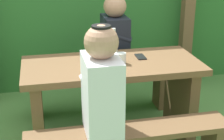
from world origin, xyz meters
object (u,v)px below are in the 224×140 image
object	(u,v)px
bottle_left	(96,50)
person_white_shirt	(102,86)
bottle_right	(114,48)
person_black_coat	(115,36)
picnic_table	(112,89)
cell_phone	(140,57)
bench_far	(100,82)
drinking_glass	(121,58)

from	to	relation	value
bottle_left	person_white_shirt	bearing A→B (deg)	-96.84
person_white_shirt	bottle_right	xyz separation A→B (m)	(0.21, 0.60, 0.05)
person_white_shirt	person_black_coat	distance (m)	1.17
picnic_table	person_black_coat	world-z (taller)	person_black_coat
picnic_table	cell_phone	xyz separation A→B (m)	(0.26, 0.08, 0.23)
person_black_coat	bottle_right	distance (m)	0.53
bottle_right	cell_phone	world-z (taller)	bottle_right
picnic_table	bench_far	bearing A→B (deg)	90.00
picnic_table	person_black_coat	distance (m)	0.65
person_black_coat	bench_far	bearing A→B (deg)	178.73
picnic_table	bottle_left	distance (m)	0.34
person_black_coat	bottle_right	world-z (taller)	person_black_coat
picnic_table	drinking_glass	xyz separation A→B (m)	(0.07, -0.03, 0.27)
bottle_left	cell_phone	size ratio (longest dim) A/B	1.51
picnic_table	bottle_right	world-z (taller)	bottle_right
bottle_left	cell_phone	bearing A→B (deg)	-1.52
person_white_shirt	drinking_glass	size ratio (longest dim) A/B	8.54
picnic_table	person_white_shirt	world-z (taller)	person_white_shirt
drinking_glass	bottle_right	distance (m)	0.11
picnic_table	bench_far	distance (m)	0.59
bench_far	drinking_glass	xyz separation A→B (m)	(0.07, -0.59, 0.44)
person_black_coat	picnic_table	bearing A→B (deg)	-104.92
picnic_table	bottle_right	xyz separation A→B (m)	(0.02, 0.04, 0.33)
bench_far	bottle_right	distance (m)	0.73
drinking_glass	bottle_right	bearing A→B (deg)	120.19
bottle_left	bottle_right	bearing A→B (deg)	-17.59
person_white_shirt	person_black_coat	size ratio (longest dim) A/B	1.00
picnic_table	bottle_right	size ratio (longest dim) A/B	5.30
bottle_right	cell_phone	distance (m)	0.26
person_white_shirt	bottle_right	size ratio (longest dim) A/B	2.73
bottle_right	picnic_table	bearing A→B (deg)	-118.10
bench_far	bottle_left	bearing A→B (deg)	-102.92
person_black_coat	cell_phone	bearing A→B (deg)	-77.52
person_black_coat	bottle_right	bearing A→B (deg)	-103.69
bottle_right	cell_phone	xyz separation A→B (m)	(0.23, 0.03, -0.10)
picnic_table	cell_phone	size ratio (longest dim) A/B	10.00
bottle_right	bench_far	bearing A→B (deg)	92.60
bench_far	bottle_right	world-z (taller)	bottle_right
person_white_shirt	bottle_left	distance (m)	0.65
person_white_shirt	cell_phone	bearing A→B (deg)	55.16
bench_far	bottle_left	xyz separation A→B (m)	(-0.11, -0.48, 0.49)
drinking_glass	cell_phone	size ratio (longest dim) A/B	0.60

